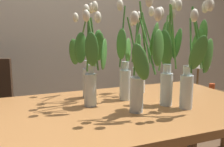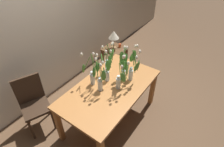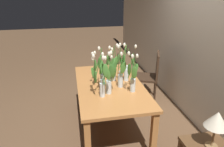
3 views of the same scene
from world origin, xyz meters
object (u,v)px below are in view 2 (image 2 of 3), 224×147
at_px(side_table, 115,53).
at_px(pillar_candle, 120,45).
at_px(tulip_vase_2, 124,67).
at_px(table_lamp, 114,35).
at_px(tulip_vase_4, 100,79).
at_px(tulip_vase_1, 133,67).
at_px(tulip_vase_6, 108,61).
at_px(tulip_vase_0, 121,78).
at_px(tulip_vase_3, 92,73).
at_px(tulip_vase_5, 108,71).
at_px(dining_chair, 33,101).
at_px(dining_table, 110,92).

bearing_deg(side_table, pillar_candle, -28.01).
relative_size(tulip_vase_2, table_lamp, 1.45).
distance_m(side_table, pillar_candle, 0.20).
bearing_deg(tulip_vase_4, tulip_vase_1, -27.16).
xyz_separation_m(tulip_vase_6, table_lamp, (0.93, 0.54, -0.09)).
bearing_deg(pillar_candle, side_table, 151.99).
xyz_separation_m(tulip_vase_0, tulip_vase_2, (0.21, 0.09, 0.03)).
distance_m(tulip_vase_3, tulip_vase_6, 0.37).
xyz_separation_m(tulip_vase_6, side_table, (0.94, 0.52, -0.51)).
bearing_deg(table_lamp, tulip_vase_6, -150.06).
relative_size(tulip_vase_5, dining_chair, 0.62).
height_order(tulip_vase_2, side_table, tulip_vase_2).
xyz_separation_m(dining_table, tulip_vase_5, (0.11, 0.12, 0.28)).
bearing_deg(dining_chair, side_table, -4.41).
distance_m(tulip_vase_6, side_table, 1.19).
distance_m(tulip_vase_0, side_table, 1.55).
xyz_separation_m(tulip_vase_5, pillar_candle, (1.22, 0.58, -0.34)).
height_order(tulip_vase_2, dining_chair, tulip_vase_2).
xyz_separation_m(tulip_vase_6, pillar_candle, (1.05, 0.46, -0.36)).
bearing_deg(dining_chair, table_lamp, -3.84).
bearing_deg(table_lamp, tulip_vase_4, -152.24).
xyz_separation_m(dining_table, tulip_vase_6, (0.28, 0.25, 0.30)).
relative_size(tulip_vase_0, tulip_vase_1, 1.02).
xyz_separation_m(dining_chair, side_table, (1.96, -0.15, -0.09)).
relative_size(dining_table, tulip_vase_0, 2.77).
bearing_deg(tulip_vase_0, tulip_vase_5, 80.47).
distance_m(dining_chair, pillar_candle, 2.09).
relative_size(tulip_vase_1, tulip_vase_4, 1.04).
distance_m(tulip_vase_5, side_table, 1.37).
bearing_deg(side_table, dining_table, -147.96).
relative_size(dining_table, tulip_vase_2, 2.77).
bearing_deg(dining_chair, tulip_vase_1, -44.63).
height_order(tulip_vase_0, tulip_vase_3, tulip_vase_0).
xyz_separation_m(tulip_vase_5, tulip_vase_6, (0.17, 0.12, 0.02)).
distance_m(tulip_vase_5, table_lamp, 1.29).
distance_m(table_lamp, pillar_candle, 0.30).
bearing_deg(dining_table, tulip_vase_2, -11.40).
bearing_deg(side_table, tulip_vase_2, -139.10).
height_order(tulip_vase_5, side_table, tulip_vase_5).
height_order(side_table, table_lamp, table_lamp).
bearing_deg(tulip_vase_6, tulip_vase_2, -91.69).
bearing_deg(tulip_vase_1, dining_table, 154.47).
distance_m(tulip_vase_5, tulip_vase_6, 0.21).
height_order(dining_chair, table_lamp, table_lamp).
height_order(tulip_vase_1, tulip_vase_6, tulip_vase_1).
height_order(tulip_vase_0, tulip_vase_2, same).
bearing_deg(tulip_vase_0, side_table, 38.10).
relative_size(tulip_vase_4, side_table, 1.00).
distance_m(dining_table, pillar_candle, 1.51).
height_order(tulip_vase_3, table_lamp, tulip_vase_3).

